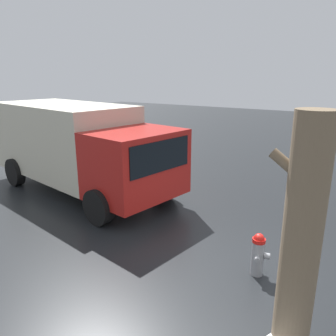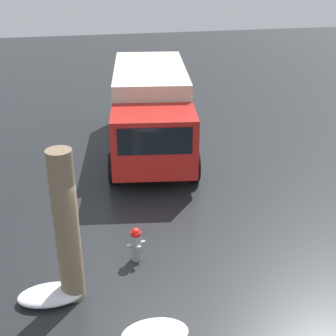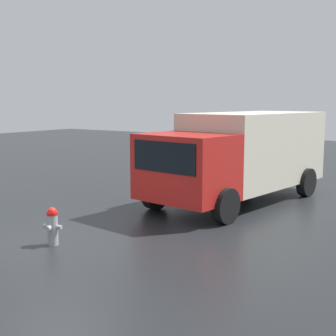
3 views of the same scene
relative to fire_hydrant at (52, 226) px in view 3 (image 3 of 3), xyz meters
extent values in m
plane|color=black|center=(0.00, 0.00, -0.42)|extent=(60.00, 60.00, 0.00)
cylinder|color=gray|center=(0.00, 0.00, -0.09)|extent=(0.22, 0.22, 0.65)
cylinder|color=red|center=(0.00, 0.00, 0.27)|extent=(0.23, 0.23, 0.07)
sphere|color=red|center=(0.00, 0.00, 0.30)|extent=(0.19, 0.19, 0.19)
cylinder|color=gray|center=(-0.15, -0.04, -0.02)|extent=(0.13, 0.13, 0.11)
cylinder|color=gray|center=(0.05, -0.16, -0.02)|extent=(0.11, 0.12, 0.09)
cylinder|color=gray|center=(-0.04, 0.16, -0.02)|extent=(0.11, 0.12, 0.09)
cube|color=red|center=(3.67, -1.05, 0.89)|extent=(2.06, 2.60, 1.72)
cube|color=black|center=(2.79, -0.93, 1.24)|extent=(0.30, 1.99, 0.76)
cube|color=beige|center=(7.00, -1.51, 1.14)|extent=(5.25, 3.03, 2.21)
cylinder|color=black|center=(3.60, -2.24, 0.03)|extent=(0.93, 0.40, 0.90)
cylinder|color=black|center=(3.92, 0.11, 0.03)|extent=(0.93, 0.40, 0.90)
cylinder|color=black|center=(8.07, -2.86, 0.03)|extent=(0.93, 0.40, 0.90)
cylinder|color=black|center=(8.39, -0.50, 0.03)|extent=(0.93, 0.40, 0.90)
camera|label=1|loc=(-1.59, 5.26, 3.09)|focal=35.00mm
camera|label=2|loc=(-8.53, 1.02, 5.89)|focal=50.00mm
camera|label=3|loc=(-6.60, -7.31, 2.60)|focal=50.00mm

